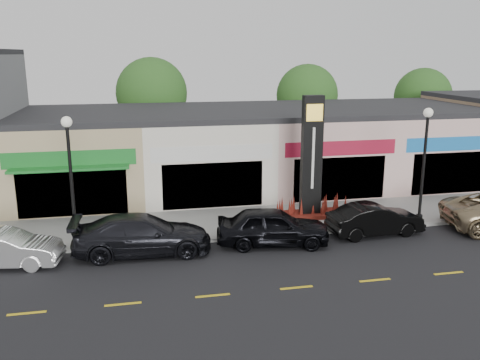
{
  "coord_description": "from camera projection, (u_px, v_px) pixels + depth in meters",
  "views": [
    {
      "loc": [
        -5.31,
        -18.75,
        8.05
      ],
      "look_at": [
        -0.59,
        4.0,
        2.25
      ],
      "focal_mm": 38.0,
      "sensor_mm": 36.0,
      "label": 1
    }
  ],
  "objects": [
    {
      "name": "tree_rear_mid",
      "position": [
        307.0,
        95.0,
        39.73
      ],
      "size": [
        4.8,
        4.8,
        7.29
      ],
      "color": "#382619",
      "rests_on": "ground"
    },
    {
      "name": "car_white_van",
      "position": [
        3.0,
        248.0,
        19.64
      ],
      "size": [
        2.12,
        4.55,
        1.44
      ],
      "primitive_type": "imported",
      "rotation": [
        0.0,
        0.0,
        1.43
      ],
      "color": "white",
      "rests_on": "ground"
    },
    {
      "name": "tree_rear_west",
      "position": [
        152.0,
        93.0,
        37.28
      ],
      "size": [
        5.2,
        5.2,
        7.83
      ],
      "color": "#382619",
      "rests_on": "ground"
    },
    {
      "name": "shop_beige",
      "position": [
        81.0,
        154.0,
        29.44
      ],
      "size": [
        7.0,
        10.85,
        4.8
      ],
      "color": "tan",
      "rests_on": "ground"
    },
    {
      "name": "lamp_west_near",
      "position": [
        70.0,
        169.0,
        20.76
      ],
      "size": [
        0.44,
        0.44,
        5.47
      ],
      "color": "black",
      "rests_on": "sidewalk"
    },
    {
      "name": "car_black_conv",
      "position": [
        375.0,
        220.0,
        23.07
      ],
      "size": [
        1.79,
        4.44,
        1.44
      ],
      "primitive_type": "imported",
      "rotation": [
        0.0,
        0.0,
        1.63
      ],
      "color": "black",
      "rests_on": "ground"
    },
    {
      "name": "tree_rear_east",
      "position": [
        423.0,
        96.0,
        41.76
      ],
      "size": [
        4.6,
        4.6,
        6.94
      ],
      "color": "#382619",
      "rests_on": "ground"
    },
    {
      "name": "curb",
      "position": [
        261.0,
        236.0,
        22.78
      ],
      "size": [
        52.0,
        0.2,
        0.15
      ],
      "primitive_type": "cube",
      "color": "gray",
      "rests_on": "ground"
    },
    {
      "name": "ground",
      "position": [
        274.0,
        256.0,
        20.81
      ],
      "size": [
        120.0,
        120.0,
        0.0
      ],
      "primitive_type": "plane",
      "color": "black",
      "rests_on": "ground"
    },
    {
      "name": "car_dark_sedan",
      "position": [
        142.0,
        235.0,
        20.86
      ],
      "size": [
        2.47,
        5.71,
        1.64
      ],
      "primitive_type": "imported",
      "rotation": [
        0.0,
        0.0,
        1.54
      ],
      "color": "black",
      "rests_on": "ground"
    },
    {
      "name": "shop_cream",
      "position": [
        200.0,
        149.0,
        30.83
      ],
      "size": [
        7.0,
        10.01,
        4.8
      ],
      "color": "beige",
      "rests_on": "ground"
    },
    {
      "name": "sidewalk",
      "position": [
        250.0,
        221.0,
        24.92
      ],
      "size": [
        52.0,
        4.3,
        0.15
      ],
      "primitive_type": "cube",
      "color": "gray",
      "rests_on": "ground"
    },
    {
      "name": "lamp_east_near",
      "position": [
        425.0,
        153.0,
        23.92
      ],
      "size": [
        0.44,
        0.44,
        5.47
      ],
      "color": "black",
      "rests_on": "sidewalk"
    },
    {
      "name": "shop_pink_e",
      "position": [
        410.0,
        141.0,
        33.59
      ],
      "size": [
        7.0,
        10.01,
        4.8
      ],
      "color": "beige",
      "rests_on": "ground"
    },
    {
      "name": "pylon_sign",
      "position": [
        311.0,
        175.0,
        24.84
      ],
      "size": [
        4.2,
        1.3,
        6.0
      ],
      "color": "#5B150F",
      "rests_on": "sidewalk"
    },
    {
      "name": "shop_pink_w",
      "position": [
        310.0,
        145.0,
        32.21
      ],
      "size": [
        7.0,
        10.01,
        4.8
      ],
      "color": "beige",
      "rests_on": "ground"
    },
    {
      "name": "car_black_sedan",
      "position": [
        273.0,
        227.0,
        21.83
      ],
      "size": [
        2.69,
        5.07,
        1.64
      ],
      "primitive_type": "imported",
      "rotation": [
        0.0,
        0.0,
        1.41
      ],
      "color": "black",
      "rests_on": "ground"
    }
  ]
}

